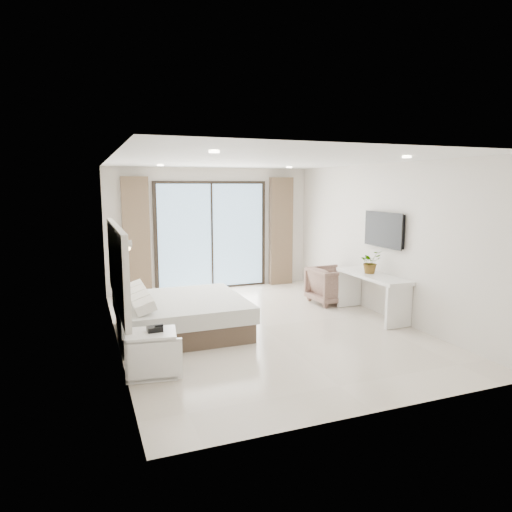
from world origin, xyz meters
The scene contains 8 objects.
ground centered at (0.00, 0.00, 0.00)m, with size 6.20×6.20×0.00m, color beige.
room_shell centered at (-0.20, 0.76, 1.58)m, with size 4.62×6.22×2.72m.
bed centered at (-1.34, 0.18, 0.29)m, with size 1.95×1.85×0.68m.
nightstand centered at (-1.99, -1.32, 0.28)m, with size 0.67×0.58×0.55m.
phone centered at (-1.94, -1.31, 0.58)m, with size 0.18×0.14×0.06m, color black.
console_desk centered at (2.04, -0.14, 0.56)m, with size 0.51×1.62×0.77m.
plant centered at (2.04, -0.05, 0.93)m, with size 0.37×0.41×0.32m, color #33662D.
armchair centered at (1.85, 0.96, 0.39)m, with size 0.77×0.72×0.79m, color #977263.
Camera 1 is at (-2.71, -6.76, 2.31)m, focal length 32.00 mm.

